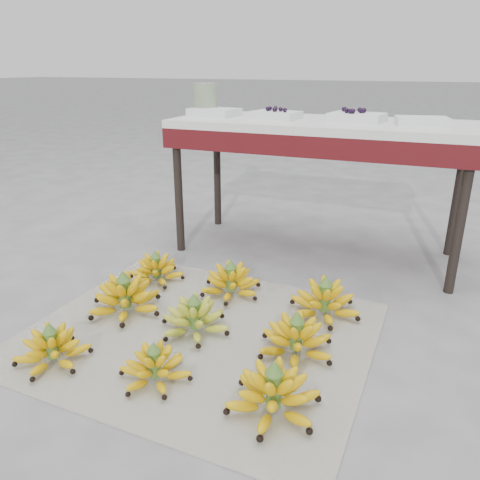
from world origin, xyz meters
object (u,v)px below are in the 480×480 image
at_px(bunch_front_right, 274,394).
at_px(vendor_table, 320,137).
at_px(bunch_back_right, 325,301).
at_px(bunch_mid_center, 195,319).
at_px(newspaper_mat, 200,334).
at_px(tray_far_right, 422,121).
at_px(glass_jar, 205,99).
at_px(bunch_front_center, 155,367).
at_px(bunch_mid_right, 296,339).
at_px(tray_right, 357,117).
at_px(bunch_front_left, 52,349).
at_px(tray_left, 276,115).
at_px(bunch_back_left, 156,270).
at_px(tray_far_left, 214,112).
at_px(bunch_mid_left, 125,298).
at_px(bunch_back_center, 231,282).

xyz_separation_m(bunch_front_right, vendor_table, (-0.20, 1.28, 0.56)).
relative_size(bunch_front_right, bunch_back_right, 1.03).
bearing_deg(vendor_table, bunch_mid_center, -102.45).
relative_size(newspaper_mat, bunch_front_right, 3.47).
relative_size(tray_far_right, glass_jar, 1.54).
xyz_separation_m(newspaper_mat, bunch_front_right, (0.39, -0.30, 0.06)).
height_order(bunch_front_center, bunch_mid_center, bunch_mid_center).
xyz_separation_m(bunch_mid_right, tray_right, (-0.01, 0.98, 0.66)).
height_order(bunch_front_left, bunch_mid_center, bunch_mid_center).
relative_size(bunch_mid_center, tray_left, 1.24).
distance_m(bunch_back_right, tray_right, 0.94).
height_order(bunch_front_right, glass_jar, glass_jar).
bearing_deg(bunch_front_center, bunch_front_left, 175.88).
height_order(bunch_front_right, tray_right, tray_right).
relative_size(bunch_back_right, tray_far_right, 1.39).
height_order(bunch_back_left, tray_far_right, tray_far_right).
bearing_deg(tray_far_right, tray_left, 179.44).
bearing_deg(newspaper_mat, tray_far_left, 111.34).
height_order(bunch_front_right, tray_far_left, tray_far_left).
xyz_separation_m(newspaper_mat, bunch_front_center, (-0.00, -0.30, 0.05)).
xyz_separation_m(bunch_front_left, bunch_mid_left, (0.02, 0.39, 0.01)).
distance_m(bunch_front_center, bunch_mid_right, 0.49).
xyz_separation_m(bunch_mid_center, bunch_mid_right, (0.39, 0.00, 0.00)).
xyz_separation_m(bunch_front_left, vendor_table, (0.57, 1.33, 0.56)).
relative_size(bunch_mid_center, vendor_table, 0.22).
bearing_deg(bunch_back_right, vendor_table, 123.18).
distance_m(newspaper_mat, bunch_back_left, 0.53).
xyz_separation_m(vendor_table, tray_right, (0.17, 0.01, 0.10)).
xyz_separation_m(tray_left, glass_jar, (-0.42, 0.06, 0.06)).
bearing_deg(newspaper_mat, bunch_back_center, 93.24).
height_order(bunch_mid_right, tray_far_right, tray_far_right).
bearing_deg(vendor_table, bunch_back_center, -108.52).
height_order(bunch_front_right, bunch_back_center, bunch_front_right).
height_order(vendor_table, tray_far_right, tray_far_right).
bearing_deg(tray_left, bunch_back_left, -120.24).
bearing_deg(glass_jar, bunch_mid_center, -66.86).
xyz_separation_m(bunch_back_center, bunch_back_right, (0.42, -0.03, 0.00)).
height_order(bunch_front_right, bunch_mid_right, bunch_front_right).
relative_size(bunch_front_right, glass_jar, 2.20).
xyz_separation_m(bunch_mid_right, bunch_back_left, (-0.77, 0.33, -0.00)).
height_order(bunch_mid_right, tray_left, tray_left).
height_order(bunch_front_right, tray_far_right, tray_far_right).
xyz_separation_m(bunch_mid_left, tray_right, (0.72, 0.96, 0.65)).
xyz_separation_m(bunch_front_right, tray_far_left, (-0.77, 1.27, 0.66)).
bearing_deg(bunch_mid_left, bunch_front_left, -80.09).
height_order(tray_left, tray_far_right, tray_left).
bearing_deg(bunch_back_center, bunch_mid_center, -67.36).
height_order(bunch_back_left, bunch_back_center, bunch_back_center).
bearing_deg(bunch_back_center, glass_jar, 145.87).
xyz_separation_m(bunch_front_left, bunch_mid_center, (0.36, 0.35, 0.00)).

